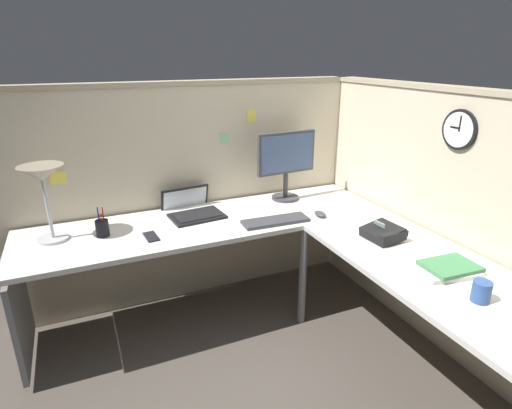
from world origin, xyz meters
The scene contains 18 objects.
ground_plane centered at (0.00, 0.00, 0.00)m, with size 6.80×6.80×0.00m, color #4C443D.
cubicle_wall_back centered at (-0.36, 0.87, 0.79)m, with size 2.57×0.12×1.58m.
cubicle_wall_right centered at (0.87, -0.27, 0.79)m, with size 0.12×2.37×1.58m.
desk centered at (-0.15, -0.05, 0.63)m, with size 2.35×2.15×0.73m.
monitor centered at (0.27, 0.64, 1.02)m, with size 0.46×0.20×0.50m.
laptop centered at (-0.44, 0.65, 0.75)m, with size 0.38×0.41×0.22m.
keyboard centered at (0.00, 0.26, 0.74)m, with size 0.43×0.14×0.02m, color #38383D.
computer_mouse centered at (0.32, 0.24, 0.75)m, with size 0.06×0.10×0.03m, color #38383D.
desk_lamp_dome centered at (-1.30, 0.55, 1.09)m, with size 0.24×0.24×0.44m.
pen_cup centered at (-1.03, 0.49, 0.78)m, with size 0.08×0.08×0.18m.
cell_phone centered at (-0.77, 0.35, 0.73)m, with size 0.07×0.14×0.01m, color black.
office_phone centered at (0.46, -0.22, 0.77)m, with size 0.20×0.22×0.11m.
book_stack centered at (0.50, -0.65, 0.75)m, with size 0.32×0.26×0.04m.
coffee_mug centered at (0.42, -0.90, 0.78)m, with size 0.08×0.08×0.10m, color #2D4C8C.
wall_clock centered at (0.82, -0.32, 1.36)m, with size 0.04×0.22×0.22m.
pinned_note_leftmost centered at (0.07, 0.82, 1.33)m, with size 0.06×0.00×0.09m, color #EAD84C.
pinned_note_middle centered at (-1.23, 0.82, 1.02)m, with size 0.09×0.00×0.08m, color #EAD84C.
pinned_note_rightmost centered at (-0.13, 0.82, 1.19)m, with size 0.06×0.00×0.07m, color #8CCC99.
Camera 1 is at (-1.10, -1.93, 1.76)m, focal length 29.06 mm.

